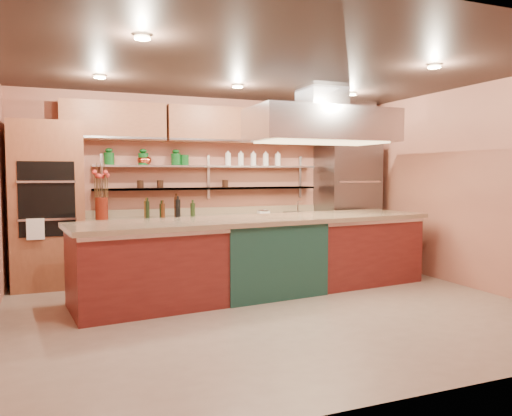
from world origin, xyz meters
name	(u,v)px	position (x,y,z in m)	size (l,w,h in m)	color
floor	(273,309)	(0.00, 0.00, -0.01)	(6.00, 5.00, 0.02)	gray
ceiling	(273,67)	(0.00, 0.00, 2.80)	(6.00, 5.00, 0.02)	black
wall_back	(211,185)	(0.00, 2.50, 1.40)	(6.00, 0.04, 2.80)	#B06A53
wall_front	(418,201)	(0.00, -2.50, 1.40)	(6.00, 0.04, 2.80)	#B06A53
wall_right	(472,187)	(3.00, 0.00, 1.40)	(0.04, 5.00, 2.80)	#B06A53
oven_stack	(48,205)	(-2.45, 2.18, 1.15)	(0.95, 0.64, 2.30)	brown
refrigerator	(347,205)	(2.35, 2.14, 1.05)	(0.95, 0.72, 2.10)	slate
back_counter	(214,245)	(-0.05, 2.20, 0.47)	(3.84, 0.64, 0.93)	tan
wall_shelf_lower	(210,188)	(-0.05, 2.37, 1.35)	(3.60, 0.26, 0.03)	#BABCC2
wall_shelf_upper	(210,166)	(-0.05, 2.37, 1.70)	(3.60, 0.26, 0.03)	#BABCC2
upper_cabinets	(214,125)	(0.00, 2.32, 2.35)	(4.60, 0.36, 0.55)	brown
range_hood	(322,125)	(1.08, 0.81, 2.25)	(2.00, 1.00, 0.45)	#BABCC2
ceiling_downlights	(266,73)	(0.00, 0.20, 2.77)	(4.00, 2.80, 0.02)	#FFE5A5
island	(261,255)	(0.18, 0.81, 0.50)	(4.81, 1.05, 1.00)	maroon
flower_vase	(102,208)	(-1.74, 2.15, 1.09)	(0.18, 0.18, 0.32)	#5D180D
oil_bottle_cluster	(170,209)	(-0.75, 2.15, 1.06)	(0.80, 0.23, 0.26)	black
kitchen_scale	(263,211)	(0.78, 2.15, 0.98)	(0.17, 0.13, 0.10)	white
bar_faucet	(298,207)	(1.45, 2.25, 1.03)	(0.03, 0.03, 0.20)	white
copper_kettle	(146,160)	(-1.07, 2.37, 1.78)	(0.17, 0.17, 0.14)	#CA4A2E
green_canister	(185,160)	(-0.46, 2.37, 1.80)	(0.13, 0.13, 0.16)	#0F4718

